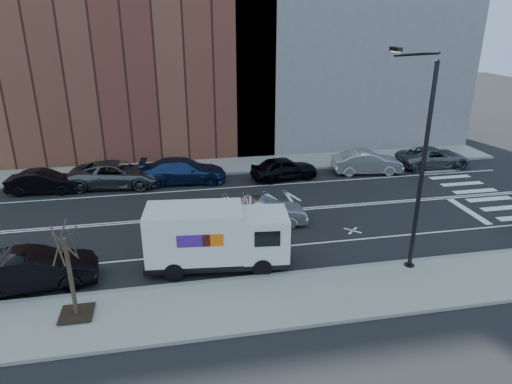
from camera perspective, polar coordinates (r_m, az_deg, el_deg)
name	(u,v)px	position (r m, az deg, el deg)	size (l,w,h in m)	color
ground	(231,214)	(26.07, -3.10, -2.82)	(120.00, 120.00, 0.00)	black
sidewalk_near	(263,302)	(18.43, 0.83, -13.60)	(44.00, 3.60, 0.15)	gray
sidewalk_far	(215,167)	(34.22, -5.16, 3.19)	(44.00, 3.60, 0.15)	gray
curb_near	(254,278)	(19.90, -0.24, -10.67)	(44.00, 0.25, 0.17)	gray
curb_far	(218,174)	(32.52, -4.82, 2.25)	(44.00, 0.25, 0.17)	gray
crosswalk	(482,195)	(32.17, 26.40, -0.34)	(3.00, 14.00, 0.01)	white
road_markings	(231,214)	(26.06, -3.10, -2.82)	(40.00, 8.60, 0.01)	white
bldg_brick	(97,10)	(39.52, -19.29, 20.68)	(26.00, 10.00, 22.00)	brown
streetlight	(418,157)	(20.29, 19.56, 4.19)	(0.44, 4.02, 9.34)	black
street_tree	(72,285)	(18.16, -22.02, -10.74)	(1.20, 1.20, 3.75)	black
fedex_van	(216,236)	(20.24, -5.05, -5.55)	(6.49, 2.79, 2.88)	black
far_parked_b	(44,182)	(32.00, -25.02, 1.17)	(1.54, 4.41, 1.45)	black
far_parked_c	(116,174)	(31.49, -17.05, 2.15)	(2.74, 5.95, 1.65)	#52545A
far_parked_d	(184,171)	(31.19, -9.05, 2.66)	(2.31, 5.69, 1.65)	navy
far_parked_e	(284,168)	(31.50, 3.53, 2.99)	(1.84, 4.57, 1.56)	black
far_parked_f	(367,162)	(33.59, 13.70, 3.63)	(1.71, 4.92, 1.62)	#B6B6BB
far_parked_g	(433,157)	(36.55, 21.26, 4.08)	(2.46, 5.33, 1.48)	#565A5F
driving_sedan	(265,213)	(24.45, 1.10, -2.59)	(1.56, 4.47, 1.47)	#A2A1A6
near_parked_rear_a	(33,270)	(21.11, -26.08, -8.75)	(1.74, 5.00, 1.65)	black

